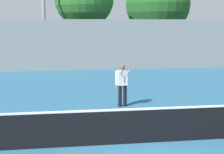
# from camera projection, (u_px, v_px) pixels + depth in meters

# --- Properties ---
(ground_plane) EXTENTS (100.00, 100.00, 0.00)m
(ground_plane) POSITION_uv_depth(u_px,v_px,m) (129.00, 144.00, 8.31)
(ground_plane) COLOR #285B7A
(tennis_net) EXTENTS (12.03, 0.09, 0.96)m
(tennis_net) POSITION_uv_depth(u_px,v_px,m) (129.00, 126.00, 8.22)
(tennis_net) COLOR #195128
(tennis_net) RESTS_ON ground_plane
(tennis_player) EXTENTS (0.57, 0.43, 1.63)m
(tennis_player) POSITION_uv_depth(u_px,v_px,m) (123.00, 83.00, 11.91)
(tennis_player) COLOR black
(tennis_player) RESTS_ON ground_plane
(back_fence) EXTENTS (28.54, 0.06, 3.46)m
(back_fence) POSITION_uv_depth(u_px,v_px,m) (91.00, 45.00, 21.33)
(back_fence) COLOR gray
(back_fence) RESTS_ON ground_plane
(tree_dark_dense) EXTENTS (5.51, 5.51, 7.58)m
(tree_dark_dense) POSITION_uv_depth(u_px,v_px,m) (158.00, 4.00, 26.66)
(tree_dark_dense) COLOR brown
(tree_dark_dense) RESTS_ON ground_plane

